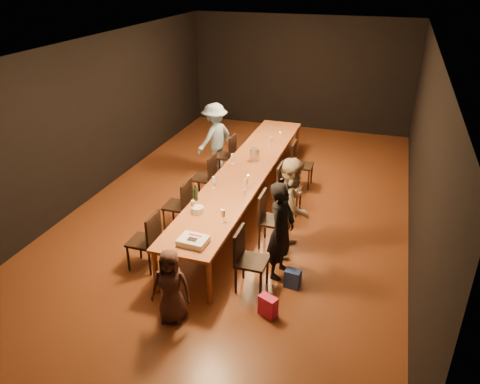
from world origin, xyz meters
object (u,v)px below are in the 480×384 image
(chair_right_3, at_px, (302,165))
(woman_birthday, at_px, (281,231))
(man_blue, at_px, (215,137))
(birthday_cake, at_px, (193,241))
(champagne_bottle, at_px, (196,192))
(chair_left_1, at_px, (177,205))
(chair_right_0, at_px, (252,261))
(plate_stack, at_px, (197,210))
(child, at_px, (171,286))
(chair_right_1, at_px, (273,220))
(chair_left_3, at_px, (224,155))
(ice_bucket, at_px, (254,154))
(woman_tan, at_px, (292,206))
(chair_left_0, at_px, (143,241))
(chair_right_2, at_px, (289,189))
(table, at_px, (245,172))
(chair_left_2, at_px, (203,177))

(chair_right_3, height_order, woman_birthday, woman_birthday)
(man_blue, distance_m, birthday_cake, 4.27)
(chair_right_3, xyz_separation_m, champagne_bottle, (-1.24, -2.64, 0.44))
(chair_left_1, distance_m, birthday_cake, 1.76)
(chair_right_0, xyz_separation_m, plate_stack, (-1.04, 0.57, 0.34))
(child, relative_size, birthday_cake, 2.59)
(chair_right_1, height_order, child, child)
(champagne_bottle, bearing_deg, chair_left_3, 99.90)
(ice_bucket, bearing_deg, chair_right_1, -64.36)
(chair_left_3, xyz_separation_m, plate_stack, (0.66, -3.03, 0.34))
(woman_tan, bearing_deg, chair_left_3, 43.19)
(chair_left_0, distance_m, plate_stack, 0.93)
(woman_birthday, bearing_deg, birthday_cake, 133.76)
(chair_right_2, relative_size, ice_bucket, 4.42)
(chair_right_2, relative_size, child, 0.89)
(man_blue, xyz_separation_m, champagne_bottle, (0.76, -2.87, 0.14))
(table, height_order, chair_right_1, chair_right_1)
(woman_tan, bearing_deg, child, 156.17)
(chair_right_2, distance_m, champagne_bottle, 1.95)
(chair_right_0, bearing_deg, child, -40.53)
(chair_left_1, distance_m, woman_tan, 2.03)
(chair_left_1, xyz_separation_m, woman_tan, (2.00, -0.02, 0.33))
(birthday_cake, bearing_deg, chair_left_1, 126.09)
(chair_left_0, height_order, chair_left_1, same)
(chair_right_0, height_order, chair_right_3, same)
(woman_birthday, height_order, man_blue, man_blue)
(chair_left_2, bearing_deg, chair_right_0, -144.69)
(chair_left_3, relative_size, ice_bucket, 4.42)
(chair_left_0, distance_m, woman_birthday, 2.07)
(chair_right_1, relative_size, chair_left_2, 1.00)
(woman_birthday, xyz_separation_m, child, (-1.10, -1.39, -0.23))
(chair_right_1, relative_size, ice_bucket, 4.42)
(chair_right_3, height_order, chair_left_2, same)
(chair_left_0, height_order, champagne_bottle, champagne_bottle)
(chair_left_1, height_order, chair_left_3, same)
(man_blue, xyz_separation_m, ice_bucket, (1.17, -0.91, 0.10))
(birthday_cake, height_order, champagne_bottle, champagne_bottle)
(ice_bucket, bearing_deg, chair_left_2, -148.49)
(chair_right_0, height_order, woman_tan, woman_tan)
(chair_left_3, distance_m, child, 4.62)
(chair_right_2, bearing_deg, chair_right_1, -0.00)
(chair_right_0, height_order, chair_right_1, same)
(woman_birthday, bearing_deg, chair_right_0, 156.76)
(chair_left_0, bearing_deg, chair_right_1, -54.78)
(woman_tan, bearing_deg, chair_right_2, 17.44)
(chair_right_2, xyz_separation_m, chair_left_3, (-1.70, 1.20, 0.00))
(chair_left_1, height_order, man_blue, man_blue)
(plate_stack, distance_m, champagne_bottle, 0.45)
(chair_left_1, distance_m, plate_stack, 0.97)
(chair_right_2, xyz_separation_m, woman_tan, (0.30, -1.22, 0.33))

